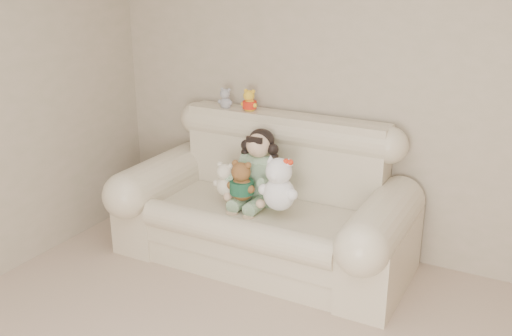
% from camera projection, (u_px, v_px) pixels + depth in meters
% --- Properties ---
extents(wall_back, '(4.50, 0.00, 4.50)m').
position_uv_depth(wall_back, '(392.00, 83.00, 3.98)').
color(wall_back, '#BBA895').
rests_on(wall_back, ground).
extents(sofa, '(2.10, 0.95, 1.03)m').
position_uv_depth(sofa, '(263.00, 195.00, 4.15)').
color(sofa, beige).
rests_on(sofa, floor).
extents(seated_child, '(0.34, 0.42, 0.56)m').
position_uv_depth(seated_child, '(259.00, 166.00, 4.18)').
color(seated_child, '#2A742E').
rests_on(seated_child, sofa).
extents(brown_teddy, '(0.24, 0.19, 0.34)m').
position_uv_depth(brown_teddy, '(242.00, 177.00, 4.04)').
color(brown_teddy, brown).
rests_on(brown_teddy, sofa).
extents(white_cat, '(0.32, 0.27, 0.45)m').
position_uv_depth(white_cat, '(279.00, 178.00, 3.87)').
color(white_cat, white).
rests_on(white_cat, sofa).
extents(cream_teddy, '(0.21, 0.17, 0.29)m').
position_uv_depth(cream_teddy, '(225.00, 176.00, 4.13)').
color(cream_teddy, white).
rests_on(cream_teddy, sofa).
extents(yellow_mini_bear, '(0.16, 0.15, 0.21)m').
position_uv_depth(yellow_mini_bear, '(250.00, 99.00, 4.36)').
color(yellow_mini_bear, yellow).
rests_on(yellow_mini_bear, sofa).
extents(grey_mini_plush, '(0.15, 0.14, 0.20)m').
position_uv_depth(grey_mini_plush, '(226.00, 97.00, 4.45)').
color(grey_mini_plush, '#ADADB4').
rests_on(grey_mini_plush, sofa).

